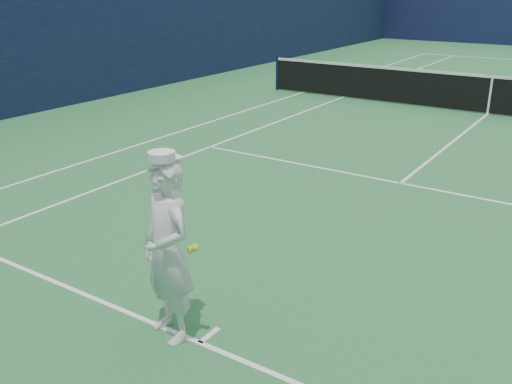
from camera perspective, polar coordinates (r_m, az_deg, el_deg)
ground at (r=16.07m, az=22.13°, el=7.20°), size 80.00×80.00×0.00m
court_markings at (r=16.07m, az=22.13°, el=7.21°), size 11.03×23.83×0.01m
windscreen_fence at (r=15.78m, az=23.11°, el=14.26°), size 20.12×36.12×4.00m
tennis_net at (r=15.96m, az=22.39°, el=9.13°), size 12.88×0.09×1.07m
tennis_player at (r=5.39m, az=-8.86°, el=-5.81°), size 0.77×0.69×1.87m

